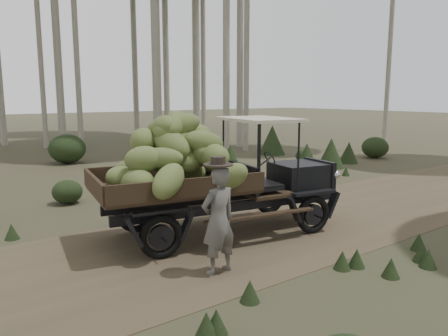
{
  "coord_description": "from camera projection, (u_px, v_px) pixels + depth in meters",
  "views": [
    {
      "loc": [
        -6.19,
        -6.24,
        2.66
      ],
      "look_at": [
        -1.34,
        0.34,
        1.28
      ],
      "focal_mm": 35.0,
      "sensor_mm": 36.0,
      "label": 1
    }
  ],
  "objects": [
    {
      "name": "farmer",
      "position": [
        218.0,
        219.0,
        6.46
      ],
      "size": [
        0.62,
        0.46,
        1.77
      ],
      "rotation": [
        0.0,
        0.0,
        3.2
      ],
      "color": "#5C5854",
      "rests_on": "ground"
    },
    {
      "name": "ground",
      "position": [
        286.0,
        225.0,
        9.02
      ],
      "size": [
        120.0,
        120.0,
        0.0
      ],
      "primitive_type": "plane",
      "color": "#473D2B",
      "rests_on": "ground"
    },
    {
      "name": "banana_truck",
      "position": [
        193.0,
        163.0,
        7.89
      ],
      "size": [
        5.03,
        2.64,
        2.47
      ],
      "rotation": [
        0.0,
        0.0,
        -0.18
      ],
      "color": "black",
      "rests_on": "ground"
    },
    {
      "name": "undergrowth",
      "position": [
        156.0,
        214.0,
        7.81
      ],
      "size": [
        22.64,
        22.71,
        1.38
      ],
      "color": "#233319",
      "rests_on": "ground"
    },
    {
      "name": "dirt_track",
      "position": [
        286.0,
        225.0,
        9.02
      ],
      "size": [
        70.0,
        4.0,
        0.01
      ],
      "primitive_type": "cube",
      "color": "brown",
      "rests_on": "ground"
    }
  ]
}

